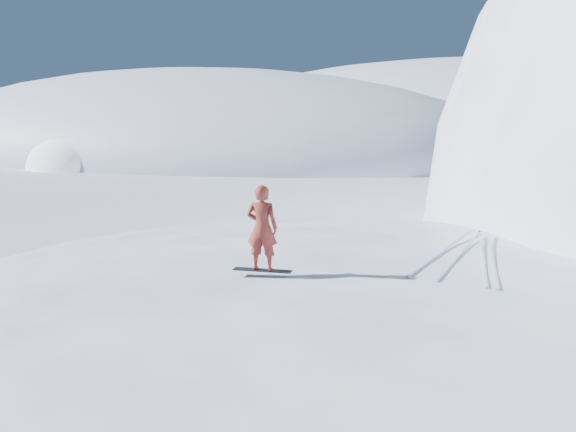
% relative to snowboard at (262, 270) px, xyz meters
% --- Properties ---
extents(ground, '(400.00, 400.00, 0.00)m').
position_rel_snowboard_xyz_m(ground, '(3.45, -0.19, -2.41)').
color(ground, white).
rests_on(ground, ground).
extents(near_ridge, '(36.00, 28.00, 4.80)m').
position_rel_snowboard_xyz_m(near_ridge, '(4.45, 2.81, -2.41)').
color(near_ridge, white).
rests_on(near_ridge, ground).
extents(far_ridge_a, '(120.00, 70.00, 28.00)m').
position_rel_snowboard_xyz_m(far_ridge_a, '(-66.55, 59.81, -2.41)').
color(far_ridge_a, white).
rests_on(far_ridge_a, ground).
extents(far_ridge_c, '(140.00, 90.00, 36.00)m').
position_rel_snowboard_xyz_m(far_ridge_c, '(-36.55, 109.81, -2.41)').
color(far_ridge_c, white).
rests_on(far_ridge_c, ground).
extents(wind_bumps, '(16.00, 14.40, 1.00)m').
position_rel_snowboard_xyz_m(wind_bumps, '(2.89, 1.92, -2.41)').
color(wind_bumps, white).
rests_on(wind_bumps, ground).
extents(snowboard, '(1.33, 0.73, 0.02)m').
position_rel_snowboard_xyz_m(snowboard, '(0.00, 0.00, 0.00)').
color(snowboard, black).
rests_on(snowboard, near_ridge).
extents(snowboarder, '(0.82, 0.68, 1.91)m').
position_rel_snowboard_xyz_m(snowboarder, '(0.00, 0.00, 0.97)').
color(snowboarder, maroon).
rests_on(snowboarder, snowboard).
extents(vapor_plume, '(11.21, 8.97, 7.85)m').
position_rel_snowboard_xyz_m(vapor_plume, '(-50.86, 29.42, -2.41)').
color(vapor_plume, white).
rests_on(vapor_plume, ground).
extents(board_tracks, '(2.33, 5.99, 0.04)m').
position_rel_snowboard_xyz_m(board_tracks, '(3.28, 4.42, 0.01)').
color(board_tracks, silver).
rests_on(board_tracks, ground).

